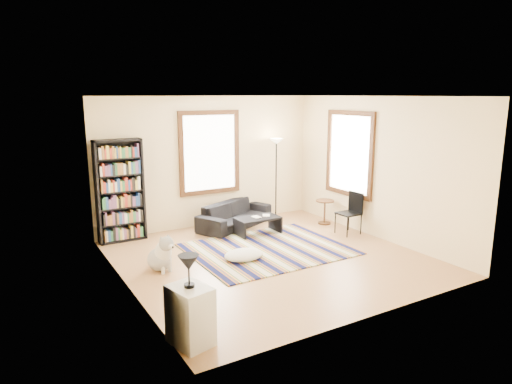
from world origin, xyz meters
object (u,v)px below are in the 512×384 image
bookshelf (120,191)px  white_cabinet (190,315)px  coffee_table (258,226)px  floor_cushion (244,255)px  sofa (235,215)px  side_table (325,212)px  dog (159,252)px  floor_lamp (276,179)px  folding_chair (348,214)px

bookshelf → white_cabinet: size_ratio=2.86×
coffee_table → floor_cushion: 1.51m
sofa → bookshelf: 2.49m
side_table → white_cabinet: bearing=-145.0°
bookshelf → sofa: bearing=-6.5°
bookshelf → white_cabinet: bookshelf is taller
sofa → floor_cushion: (-0.82, -1.89, -0.18)m
dog → floor_cushion: bearing=-29.1°
bookshelf → floor_lamp: size_ratio=1.08×
floor_cushion → dog: size_ratio=1.16×
coffee_table → floor_lamp: size_ratio=0.48×
floor_cushion → white_cabinet: size_ratio=1.01×
sofa → dog: size_ratio=3.00×
floor_cushion → dog: (-1.42, 0.28, 0.22)m
coffee_table → floor_cushion: size_ratio=1.27×
bookshelf → side_table: (4.19, -1.09, -0.73)m
coffee_table → floor_cushion: (-0.97, -1.15, -0.09)m
floor_lamp → coffee_table: bearing=-139.7°
floor_lamp → side_table: (0.70, -0.92, -0.66)m
coffee_table → floor_cushion: bearing=-130.0°
dog → floor_lamp: bearing=9.0°
white_cabinet → dog: (0.43, 2.37, -0.05)m
bookshelf → floor_lamp: 3.49m
sofa → white_cabinet: bearing=-148.3°
white_cabinet → dog: bearing=66.3°
side_table → floor_lamp: bearing=127.1°
floor_cushion → side_table: 2.86m
side_table → dog: bearing=-169.1°
sofa → coffee_table: size_ratio=2.03×
bookshelf → white_cabinet: (-0.31, -4.24, -0.65)m
bookshelf → floor_lamp: bearing=-2.8°
floor_cushion → folding_chair: folding_chair is taller
floor_cushion → white_cabinet: (-1.85, -2.08, 0.26)m
floor_cushion → floor_lamp: 2.91m
bookshelf → dog: 2.00m
floor_lamp → dog: size_ratio=3.06×
folding_chair → dog: 4.02m
bookshelf → dog: bookshelf is taller
floor_cushion → dog: dog is taller
sofa → floor_lamp: 1.31m
sofa → dog: dog is taller
sofa → floor_cushion: size_ratio=2.58×
coffee_table → floor_lamp: (0.98, 0.83, 0.75)m
sofa → white_cabinet: size_ratio=2.61×
bookshelf → floor_cushion: size_ratio=2.82×
dog → white_cabinet: bearing=-118.1°
coffee_table → dog: (-2.39, -0.87, 0.12)m
floor_cushion → floor_lamp: floor_lamp is taller
bookshelf → side_table: size_ratio=3.70×
dog → sofa: bearing=17.7°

